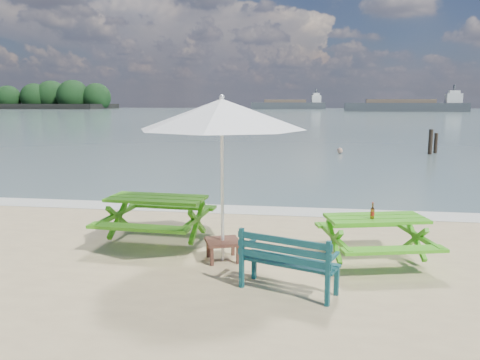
# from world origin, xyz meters

# --- Properties ---
(sea) EXTENTS (300.00, 300.00, 0.00)m
(sea) POSITION_xyz_m (0.00, 85.00, 0.00)
(sea) COLOR slate
(sea) RESTS_ON ground
(foam_strip) EXTENTS (22.00, 0.90, 0.01)m
(foam_strip) POSITION_xyz_m (0.00, 4.60, 0.01)
(foam_strip) COLOR silver
(foam_strip) RESTS_ON ground
(picnic_table_left) EXTENTS (1.87, 2.06, 0.84)m
(picnic_table_left) POSITION_xyz_m (-1.56, 1.87, 0.40)
(picnic_table_left) COLOR #3E9516
(picnic_table_left) RESTS_ON ground
(picnic_table_right) EXTENTS (1.92, 2.05, 0.74)m
(picnic_table_right) POSITION_xyz_m (2.27, 1.33, 0.36)
(picnic_table_right) COLOR #3FA218
(picnic_table_right) RESTS_ON ground
(park_bench) EXTENTS (1.40, 0.88, 0.82)m
(park_bench) POSITION_xyz_m (0.94, -0.08, 0.25)
(park_bench) COLOR #104046
(park_bench) RESTS_ON ground
(side_table) EXTENTS (0.68, 0.68, 0.34)m
(side_table) POSITION_xyz_m (-0.17, 1.02, 0.18)
(side_table) COLOR brown
(side_table) RESTS_ON ground
(patio_umbrella) EXTENTS (3.39, 3.39, 2.61)m
(patio_umbrella) POSITION_xyz_m (-0.17, 1.02, 2.37)
(patio_umbrella) COLOR silver
(patio_umbrella) RESTS_ON ground
(beer_bottle) EXTENTS (0.07, 0.07, 0.26)m
(beer_bottle) POSITION_xyz_m (2.19, 1.22, 0.83)
(beer_bottle) COLOR #965715
(beer_bottle) RESTS_ON picnic_table_right
(swimmer) EXTENTS (0.59, 0.40, 1.60)m
(swimmer) POSITION_xyz_m (2.66, 17.33, -0.50)
(swimmer) COLOR tan
(swimmer) RESTS_ON ground
(mooring_pilings) EXTENTS (0.59, 0.79, 1.42)m
(mooring_pilings) POSITION_xyz_m (7.16, 17.87, 0.47)
(mooring_pilings) COLOR black
(mooring_pilings) RESTS_ON ground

